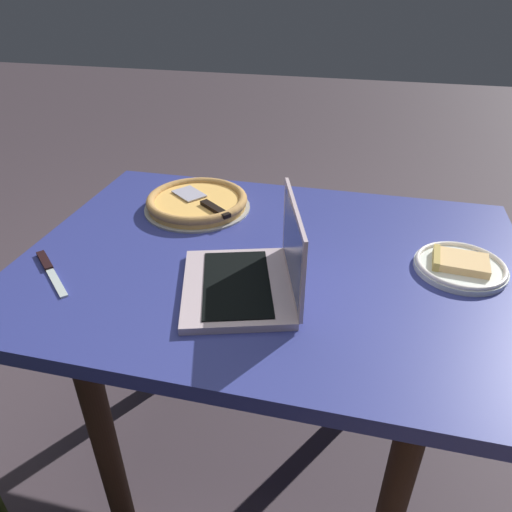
% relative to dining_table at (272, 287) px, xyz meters
% --- Properties ---
extents(ground_plane, '(12.00, 12.00, 0.00)m').
position_rel_dining_table_xyz_m(ground_plane, '(0.00, 0.00, -0.66)').
color(ground_plane, '#483C42').
extents(dining_table, '(1.28, 0.92, 0.75)m').
position_rel_dining_table_xyz_m(dining_table, '(0.00, 0.00, 0.00)').
color(dining_table, navy).
rests_on(dining_table, ground_plane).
extents(laptop, '(0.33, 0.37, 0.21)m').
position_rel_dining_table_xyz_m(laptop, '(0.02, 0.15, 0.13)').
color(laptop, '#C1ABB2').
rests_on(laptop, dining_table).
extents(pizza_plate, '(0.22, 0.22, 0.04)m').
position_rel_dining_table_xyz_m(pizza_plate, '(-0.46, -0.05, 0.11)').
color(pizza_plate, white).
rests_on(pizza_plate, dining_table).
extents(pizza_tray, '(0.32, 0.32, 0.04)m').
position_rel_dining_table_xyz_m(pizza_tray, '(0.28, -0.23, 0.12)').
color(pizza_tray, '#A2A29E').
rests_on(pizza_tray, dining_table).
extents(table_knife, '(0.18, 0.17, 0.01)m').
position_rel_dining_table_xyz_m(table_knife, '(0.53, 0.18, 0.10)').
color(table_knife, silver).
rests_on(table_knife, dining_table).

